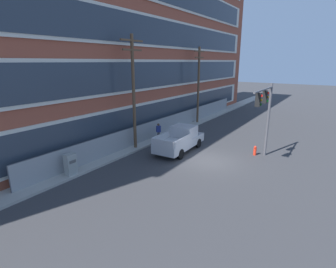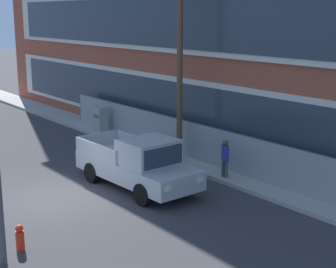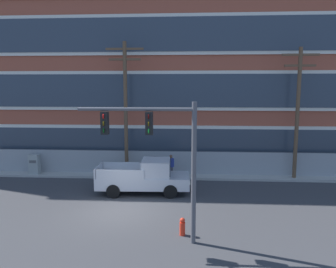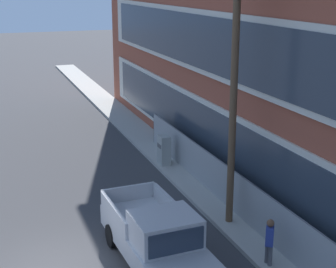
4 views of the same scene
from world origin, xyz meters
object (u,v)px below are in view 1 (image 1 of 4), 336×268
traffic_signal_mast (265,108)px  utility_pole_near_corner (133,88)px  fire_hydrant (255,151)px  pickup_truck_silver (180,140)px  utility_pole_midblock (198,82)px  pedestrian_near_cabinet (159,131)px  electrical_cabinet (71,165)px

traffic_signal_mast → utility_pole_near_corner: bearing=108.4°
traffic_signal_mast → fire_hydrant: size_ratio=7.39×
traffic_signal_mast → pickup_truck_silver: size_ratio=1.03×
pickup_truck_silver → utility_pole_midblock: 11.17m
traffic_signal_mast → fire_hydrant: (0.89, 0.67, -3.68)m
pickup_truck_silver → utility_pole_midblock: (9.86, 3.44, 3.98)m
pedestrian_near_cabinet → traffic_signal_mast: bearing=-89.4°
pedestrian_near_cabinet → fire_hydrant: (0.98, -8.86, -0.59)m
traffic_signal_mast → electrical_cabinet: traffic_signal_mast is taller
pedestrian_near_cabinet → fire_hydrant: 8.93m
electrical_cabinet → fire_hydrant: (10.81, -8.93, -0.41)m
utility_pole_midblock → pedestrian_near_cabinet: 9.39m
traffic_signal_mast → electrical_cabinet: size_ratio=3.65×
electrical_cabinet → fire_hydrant: size_ratio=2.03×
electrical_cabinet → pedestrian_near_cabinet: pedestrian_near_cabinet is taller
traffic_signal_mast → utility_pole_midblock: 12.91m
utility_pole_near_corner → electrical_cabinet: (-6.67, -0.15, -4.41)m
traffic_signal_mast → utility_pole_midblock: utility_pole_midblock is taller
pickup_truck_silver → electrical_cabinet: size_ratio=3.56×
pedestrian_near_cabinet → utility_pole_near_corner: bearing=176.0°
utility_pole_near_corner → fire_hydrant: size_ratio=12.07×
utility_pole_midblock → pedestrian_near_cabinet: bearing=-178.5°
pickup_truck_silver → utility_pole_near_corner: utility_pole_near_corner is taller
utility_pole_midblock → electrical_cabinet: size_ratio=5.67×
traffic_signal_mast → electrical_cabinet: bearing=136.0°
traffic_signal_mast → utility_pole_near_corner: 10.34m
utility_pole_midblock → traffic_signal_mast: bearing=-130.8°
utility_pole_near_corner → utility_pole_midblock: bearing=-0.0°
utility_pole_near_corner → pedestrian_near_cabinet: size_ratio=5.57×
traffic_signal_mast → pickup_truck_silver: (-1.44, 6.31, -3.10)m
utility_pole_near_corner → utility_pole_midblock: utility_pole_near_corner is taller
fire_hydrant → electrical_cabinet: bearing=140.4°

